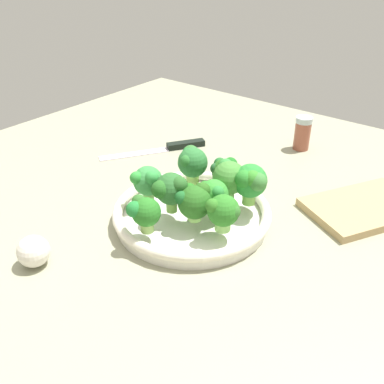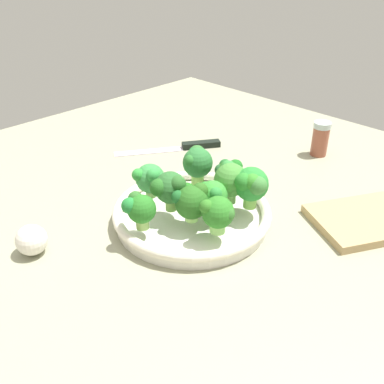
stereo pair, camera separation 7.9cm
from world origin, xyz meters
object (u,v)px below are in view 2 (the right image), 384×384
Objects in this scene: broccoli_floret_6 at (231,179)px; broccoli_floret_9 at (191,201)px; pepper_shaker at (320,138)px; broccoli_floret_7 at (251,185)px; knife at (183,147)px; bowl at (192,214)px; cutting_board at (373,219)px; broccoli_floret_0 at (218,213)px; broccoli_floret_2 at (139,208)px; garlic_bulb at (31,240)px; broccoli_floret_3 at (150,179)px; broccoli_floret_1 at (197,161)px; broccoli_floret_8 at (229,172)px; broccoli_floret_4 at (212,196)px; broccoli_floret_5 at (169,188)px.

broccoli_floret_9 is (-9.25, 0.81, -0.92)cm from broccoli_floret_6.
broccoli_floret_9 is at bearing -177.81° from pepper_shaker.
knife is at bearing 66.37° from broccoli_floret_7.
cutting_board is (23.50, -23.96, -0.91)cm from bowl.
broccoli_floret_0 is 30.92cm from cutting_board.
broccoli_floret_6 is at bearing -117.76° from knife.
garlic_bulb is at bearing 143.54° from broccoli_floret_2.
broccoli_floret_3 is 14.97cm from broccoli_floret_6.
broccoli_floret_3 is at bearing 91.92° from broccoli_floret_0.
broccoli_floret_3 is at bearing 167.18° from broccoli_floret_1.
broccoli_floret_4 is at bearing -156.73° from broccoli_floret_8.
broccoli_floret_7 is (17.85, -9.27, 1.05)cm from broccoli_floret_2.
broccoli_floret_4 is at bearing -23.80° from broccoli_floret_2.
broccoli_floret_6 reaches higher than garlic_bulb.
knife is at bearing 42.30° from broccoli_floret_5.
broccoli_floret_1 reaches higher than broccoli_floret_4.
broccoli_floret_0 is at bearing -83.40° from broccoli_floret_5.
broccoli_floret_0 reaches higher than knife.
broccoli_floret_9 reaches higher than knife.
pepper_shaker is (46.11, -3.00, -3.80)cm from broccoli_floret_5.
pepper_shaker reaches higher than bowl.
broccoli_floret_6 is at bearing 99.53° from broccoli_floret_7.
broccoli_floret_1 is 1.25× the size of broccoli_floret_4.
broccoli_floret_1 is at bearing 19.23° from broccoli_floret_5.
broccoli_floret_9 is 0.28× the size of knife.
broccoli_floret_7 is at bearing -41.94° from broccoli_floret_5.
broccoli_floret_8 is at bearing -31.92° from broccoli_floret_3.
broccoli_floret_6 is 5.17cm from broccoli_floret_8.
broccoli_floret_0 is 0.85× the size of broccoli_floret_1.
broccoli_floret_7 is at bearing -31.71° from garlic_bulb.
broccoli_floret_1 reaches higher than broccoli_floret_8.
broccoli_floret_1 is 1.15× the size of broccoli_floret_3.
knife is at bearing 14.87° from garlic_bulb.
broccoli_floret_4 is (12.05, -5.32, -0.43)cm from broccoli_floret_2.
broccoli_floret_5 is at bearing 151.22° from broccoli_floret_6.
broccoli_floret_0 is at bearing -86.14° from broccoli_floret_9.
broccoli_floret_3 is (-0.55, 16.59, 0.23)cm from broccoli_floret_0.
garlic_bulb reaches higher than cutting_board.
broccoli_floret_4 is at bearing -74.09° from bowl.
broccoli_floret_5 is 0.96× the size of broccoli_floret_6.
pepper_shaker is at bearing 2.19° from broccoli_floret_9.
broccoli_floret_4 is 4.28cm from broccoli_floret_9.
broccoli_floret_2 is at bearing -36.46° from garlic_bulb.
broccoli_floret_9 is at bearing 93.86° from broccoli_floret_0.
broccoli_floret_9 is at bearing -139.60° from broccoli_floret_1.
broccoli_floret_7 reaches higher than broccoli_floret_1.
cutting_board is (16.56, -29.55, -7.30)cm from broccoli_floret_1.
broccoli_floret_6 is 0.99× the size of broccoli_floret_7.
broccoli_floret_4 is at bearing -125.08° from knife.
broccoli_floret_1 is 0.91× the size of pepper_shaker.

